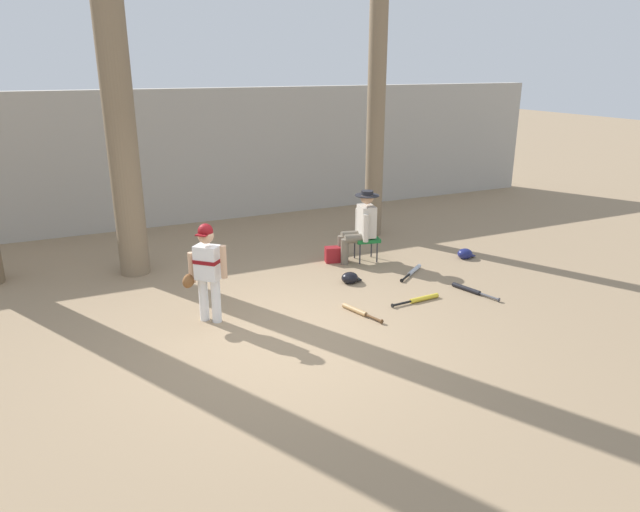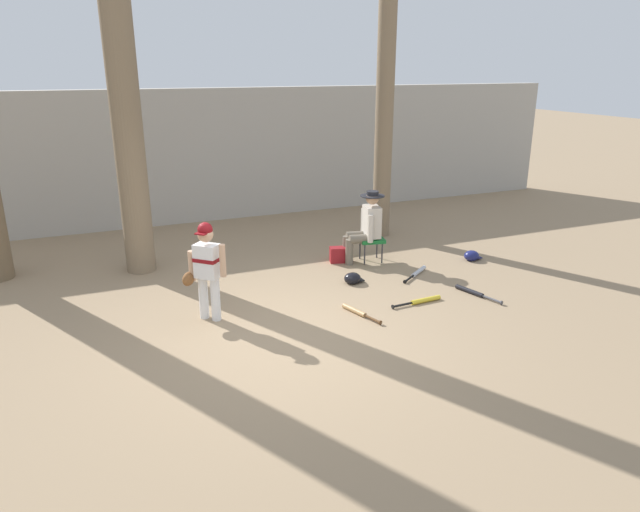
{
  "view_description": "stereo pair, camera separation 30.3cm",
  "coord_description": "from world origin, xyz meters",
  "px_view_note": "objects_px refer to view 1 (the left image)",
  "views": [
    {
      "loc": [
        -2.26,
        -5.89,
        3.17
      ],
      "look_at": [
        0.83,
        0.67,
        0.75
      ],
      "focal_mm": 32.39,
      "sensor_mm": 36.0,
      "label": 1
    },
    {
      "loc": [
        -1.98,
        -6.02,
        3.17
      ],
      "look_at": [
        0.83,
        0.67,
        0.75
      ],
      "focal_mm": 32.39,
      "sensor_mm": 36.0,
      "label": 2
    }
  ],
  "objects_px": {
    "bat_aluminum_silver": "(413,271)",
    "batting_helmet_navy": "(465,254)",
    "seated_spectator": "(361,224)",
    "bat_yellow_trainer": "(421,299)",
    "handbag_beside_stool": "(335,254)",
    "bat_wood_tan": "(358,311)",
    "tree_behind_spectator": "(375,136)",
    "folding_stool": "(366,240)",
    "tree_near_player": "(120,122)",
    "bat_black_composite": "(470,290)",
    "young_ballplayer": "(206,267)",
    "batting_helmet_black": "(350,278)"
  },
  "relations": [
    {
      "from": "bat_black_composite",
      "to": "batting_helmet_black",
      "type": "bearing_deg",
      "value": 142.41
    },
    {
      "from": "bat_aluminum_silver",
      "to": "batting_helmet_navy",
      "type": "distance_m",
      "value": 1.26
    },
    {
      "from": "young_ballplayer",
      "to": "bat_black_composite",
      "type": "bearing_deg",
      "value": -9.86
    },
    {
      "from": "folding_stool",
      "to": "seated_spectator",
      "type": "xyz_separation_m",
      "value": [
        -0.1,
        0.02,
        0.28
      ]
    },
    {
      "from": "handbag_beside_stool",
      "to": "bat_aluminum_silver",
      "type": "xyz_separation_m",
      "value": [
        0.87,
        -1.03,
        -0.1
      ]
    },
    {
      "from": "young_ballplayer",
      "to": "batting_helmet_black",
      "type": "xyz_separation_m",
      "value": [
        2.29,
        0.44,
        -0.67
      ]
    },
    {
      "from": "seated_spectator",
      "to": "batting_helmet_black",
      "type": "relative_size",
      "value": 3.9
    },
    {
      "from": "tree_behind_spectator",
      "to": "tree_near_player",
      "type": "bearing_deg",
      "value": -176.21
    },
    {
      "from": "tree_near_player",
      "to": "bat_black_composite",
      "type": "height_order",
      "value": "tree_near_player"
    },
    {
      "from": "bat_aluminum_silver",
      "to": "tree_behind_spectator",
      "type": "bearing_deg",
      "value": 76.24
    },
    {
      "from": "handbag_beside_stool",
      "to": "bat_yellow_trainer",
      "type": "distance_m",
      "value": 2.07
    },
    {
      "from": "bat_wood_tan",
      "to": "batting_helmet_navy",
      "type": "distance_m",
      "value": 3.05
    },
    {
      "from": "bat_wood_tan",
      "to": "tree_near_player",
      "type": "bearing_deg",
      "value": 130.0
    },
    {
      "from": "folding_stool",
      "to": "bat_black_composite",
      "type": "height_order",
      "value": "folding_stool"
    },
    {
      "from": "bat_aluminum_silver",
      "to": "batting_helmet_black",
      "type": "height_order",
      "value": "batting_helmet_black"
    },
    {
      "from": "young_ballplayer",
      "to": "seated_spectator",
      "type": "relative_size",
      "value": 1.09
    },
    {
      "from": "tree_behind_spectator",
      "to": "folding_stool",
      "type": "height_order",
      "value": "tree_behind_spectator"
    },
    {
      "from": "bat_aluminum_silver",
      "to": "tree_near_player",
      "type": "bearing_deg",
      "value": 154.37
    },
    {
      "from": "handbag_beside_stool",
      "to": "bat_aluminum_silver",
      "type": "relative_size",
      "value": 0.51
    },
    {
      "from": "handbag_beside_stool",
      "to": "bat_aluminum_silver",
      "type": "height_order",
      "value": "handbag_beside_stool"
    },
    {
      "from": "tree_behind_spectator",
      "to": "handbag_beside_stool",
      "type": "height_order",
      "value": "tree_behind_spectator"
    },
    {
      "from": "young_ballplayer",
      "to": "seated_spectator",
      "type": "height_order",
      "value": "young_ballplayer"
    },
    {
      "from": "tree_behind_spectator",
      "to": "seated_spectator",
      "type": "distance_m",
      "value": 2.08
    },
    {
      "from": "bat_black_composite",
      "to": "batting_helmet_navy",
      "type": "height_order",
      "value": "batting_helmet_navy"
    },
    {
      "from": "folding_stool",
      "to": "seated_spectator",
      "type": "bearing_deg",
      "value": 168.41
    },
    {
      "from": "seated_spectator",
      "to": "bat_yellow_trainer",
      "type": "bearing_deg",
      "value": -92.49
    },
    {
      "from": "seated_spectator",
      "to": "bat_yellow_trainer",
      "type": "distance_m",
      "value": 2.01
    },
    {
      "from": "bat_aluminum_silver",
      "to": "batting_helmet_navy",
      "type": "relative_size",
      "value": 2.16
    },
    {
      "from": "bat_black_composite",
      "to": "bat_yellow_trainer",
      "type": "distance_m",
      "value": 0.85
    },
    {
      "from": "seated_spectator",
      "to": "batting_helmet_black",
      "type": "xyz_separation_m",
      "value": [
        -0.64,
        -0.84,
        -0.56
      ]
    },
    {
      "from": "handbag_beside_stool",
      "to": "batting_helmet_black",
      "type": "distance_m",
      "value": 1.0
    },
    {
      "from": "handbag_beside_stool",
      "to": "batting_helmet_navy",
      "type": "xyz_separation_m",
      "value": [
        2.1,
        -0.78,
        -0.05
      ]
    },
    {
      "from": "seated_spectator",
      "to": "young_ballplayer",
      "type": "bearing_deg",
      "value": -156.4
    },
    {
      "from": "tree_near_player",
      "to": "batting_helmet_black",
      "type": "distance_m",
      "value": 4.13
    },
    {
      "from": "young_ballplayer",
      "to": "handbag_beside_stool",
      "type": "distance_m",
      "value": 2.96
    },
    {
      "from": "folding_stool",
      "to": "handbag_beside_stool",
      "type": "height_order",
      "value": "folding_stool"
    },
    {
      "from": "tree_behind_spectator",
      "to": "batting_helmet_black",
      "type": "distance_m",
      "value": 3.27
    },
    {
      "from": "bat_aluminum_silver",
      "to": "bat_yellow_trainer",
      "type": "bearing_deg",
      "value": -118.52
    },
    {
      "from": "bat_yellow_trainer",
      "to": "bat_aluminum_silver",
      "type": "bearing_deg",
      "value": 61.48
    },
    {
      "from": "young_ballplayer",
      "to": "folding_stool",
      "type": "distance_m",
      "value": 3.31
    },
    {
      "from": "batting_helmet_navy",
      "to": "folding_stool",
      "type": "bearing_deg",
      "value": 158.53
    },
    {
      "from": "seated_spectator",
      "to": "bat_black_composite",
      "type": "bearing_deg",
      "value": -68.33
    },
    {
      "from": "young_ballplayer",
      "to": "bat_black_composite",
      "type": "xyz_separation_m",
      "value": [
        3.7,
        -0.64,
        -0.71
      ]
    },
    {
      "from": "bat_wood_tan",
      "to": "batting_helmet_navy",
      "type": "relative_size",
      "value": 2.28
    },
    {
      "from": "folding_stool",
      "to": "bat_aluminum_silver",
      "type": "height_order",
      "value": "folding_stool"
    },
    {
      "from": "bat_wood_tan",
      "to": "batting_helmet_black",
      "type": "xyz_separation_m",
      "value": [
        0.44,
        1.05,
        0.04
      ]
    },
    {
      "from": "batting_helmet_navy",
      "to": "bat_wood_tan",
      "type": "bearing_deg",
      "value": -155.9
    },
    {
      "from": "tree_behind_spectator",
      "to": "batting_helmet_navy",
      "type": "xyz_separation_m",
      "value": [
        0.69,
        -1.97,
        -1.82
      ]
    },
    {
      "from": "batting_helmet_black",
      "to": "tree_behind_spectator",
      "type": "bearing_deg",
      "value": 52.61
    },
    {
      "from": "tree_near_player",
      "to": "batting_helmet_navy",
      "type": "xyz_separation_m",
      "value": [
        5.23,
        -1.67,
        -2.29
      ]
    }
  ]
}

